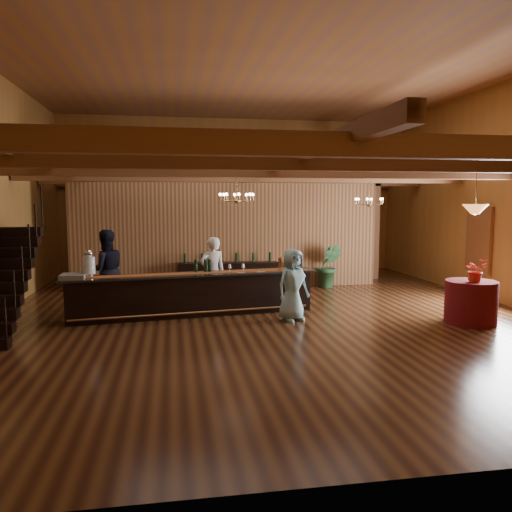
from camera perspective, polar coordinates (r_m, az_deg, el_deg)
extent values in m
plane|color=#512F17|center=(11.56, 1.24, -6.53)|extent=(14.00, 14.00, 0.00)
plane|color=brown|center=(11.65, 1.31, 20.88)|extent=(14.00, 14.00, 0.00)
cube|color=#9D662C|center=(18.20, -2.85, 6.85)|extent=(12.00, 0.10, 5.50)
cube|color=#9D662C|center=(4.59, 17.93, 8.37)|extent=(12.00, 0.10, 5.50)
cube|color=#9D662C|center=(13.72, 26.89, 6.39)|extent=(0.10, 14.00, 5.50)
cube|color=brown|center=(5.99, 11.34, 12.30)|extent=(11.90, 0.20, 0.28)
cube|color=brown|center=(8.37, 5.17, 10.63)|extent=(11.90, 0.20, 0.28)
cube|color=brown|center=(10.80, 1.78, 9.66)|extent=(11.90, 0.20, 0.28)
cube|color=brown|center=(13.26, -0.35, 9.03)|extent=(11.90, 0.20, 0.28)
cube|color=brown|center=(15.73, -1.80, 8.59)|extent=(11.90, 0.20, 0.28)
cube|color=brown|center=(18.01, -2.79, 8.29)|extent=(11.90, 0.20, 0.28)
cube|color=brown|center=(11.36, -21.97, 9.76)|extent=(0.18, 13.90, 0.22)
cube|color=brown|center=(11.30, 1.28, 10.22)|extent=(0.18, 13.90, 0.22)
cube|color=brown|center=(12.92, 21.58, 9.30)|extent=(0.18, 13.90, 0.22)
cube|color=brown|center=(15.79, -18.20, 2.47)|extent=(0.20, 0.20, 3.20)
cube|color=brown|center=(16.94, 13.50, 2.84)|extent=(0.20, 0.20, 3.20)
cube|color=brown|center=(14.70, -3.19, 2.31)|extent=(9.00, 0.18, 3.10)
cube|color=white|center=(14.55, 24.17, 1.73)|extent=(0.12, 1.05, 1.75)
cube|color=black|center=(11.10, -26.96, -1.97)|extent=(1.00, 0.28, 0.20)
cube|color=black|center=(11.34, -26.59, -0.78)|extent=(1.00, 0.28, 0.20)
cube|color=black|center=(11.59, -26.23, 0.37)|extent=(1.00, 0.28, 0.20)
cube|color=black|center=(11.84, -25.89, 1.47)|extent=(1.00, 0.28, 0.20)
cube|color=black|center=(12.09, -25.56, 2.53)|extent=(1.00, 0.28, 0.20)
cube|color=black|center=(16.98, 1.12, -0.54)|extent=(1.20, 0.60, 1.10)
cube|color=#A76A36|center=(16.71, -9.05, -0.90)|extent=(1.00, 0.60, 1.00)
cube|color=black|center=(11.35, -7.14, -4.48)|extent=(5.47, 1.29, 0.91)
cube|color=black|center=(11.27, -7.18, -2.10)|extent=(5.75, 1.44, 0.05)
cube|color=maroon|center=(11.27, -7.18, -1.96)|extent=(5.35, 1.05, 0.01)
cylinder|color=#AE7C4A|center=(11.06, -7.04, -6.44)|extent=(5.22, 0.73, 0.05)
cylinder|color=silver|center=(11.16, -18.52, -2.14)|extent=(0.18, 0.18, 0.08)
cylinder|color=silver|center=(11.13, -18.56, -1.02)|extent=(0.26, 0.26, 0.36)
sphere|color=silver|center=(11.10, -18.61, 0.26)|extent=(0.18, 0.18, 0.18)
cube|color=gray|center=(11.08, -20.16, -2.20)|extent=(0.50, 0.50, 0.10)
cube|color=#A76A36|center=(11.74, 2.72, -0.88)|extent=(0.06, 0.06, 0.30)
cube|color=#A76A36|center=(11.80, 4.05, -0.85)|extent=(0.06, 0.06, 0.30)
cylinder|color=#A76A36|center=(11.76, 3.39, -0.72)|extent=(0.24, 0.24, 0.24)
cylinder|color=black|center=(11.37, -6.88, -1.15)|extent=(0.07, 0.07, 0.30)
cylinder|color=black|center=(11.41, -5.78, -1.11)|extent=(0.07, 0.07, 0.30)
cylinder|color=black|center=(11.43, -5.32, -1.09)|extent=(0.07, 0.07, 0.30)
cube|color=black|center=(14.44, -3.20, -2.34)|extent=(2.89, 0.61, 0.81)
cylinder|color=#680A0D|center=(11.43, 23.34, -4.87)|extent=(1.05, 1.05, 0.91)
cylinder|color=#AE7C4A|center=(11.64, -2.23, 7.86)|extent=(0.02, 0.02, 0.63)
sphere|color=#AE7C4A|center=(11.63, -2.22, 6.30)|extent=(0.12, 0.12, 0.12)
torus|color=#AE7C4A|center=(11.63, -2.22, 6.79)|extent=(0.80, 0.80, 0.04)
cylinder|color=#AE7C4A|center=(14.04, 12.84, 7.23)|extent=(0.02, 0.02, 0.73)
sphere|color=#AE7C4A|center=(14.03, 12.80, 5.75)|extent=(0.12, 0.12, 0.12)
torus|color=#AE7C4A|center=(14.03, 12.81, 6.16)|extent=(0.80, 0.80, 0.04)
cylinder|color=#AE7C4A|center=(11.24, 23.86, 6.96)|extent=(0.02, 0.02, 0.80)
cone|color=orange|center=(11.24, 23.77, 4.93)|extent=(0.52, 0.52, 0.20)
imported|color=white|center=(11.99, -4.99, -1.91)|extent=(0.71, 0.55, 1.72)
imported|color=black|center=(12.19, -16.79, -1.57)|extent=(1.12, 0.99, 1.91)
imported|color=#88B7BF|center=(10.73, 4.21, -3.29)|extent=(0.90, 0.77, 1.56)
imported|color=#234825|center=(14.99, 8.32, -1.10)|extent=(0.86, 0.76, 1.31)
imported|color=red|center=(11.19, 23.82, -1.48)|extent=(0.47, 0.41, 0.49)
imported|color=#AE7C4A|center=(11.22, 23.46, -2.02)|extent=(0.17, 0.17, 0.28)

